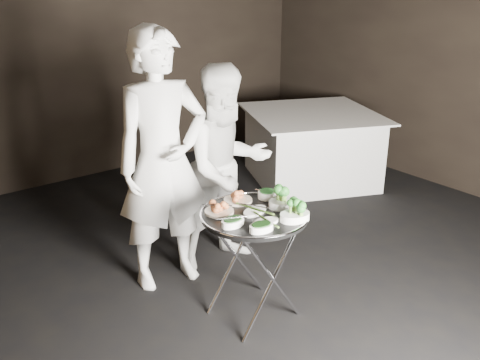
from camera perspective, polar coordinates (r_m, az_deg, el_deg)
floor at (r=3.83m, az=5.64°, el=-14.58°), size 6.00×7.00×0.05m
wall_back at (r=6.18m, az=-17.48°, el=13.69°), size 6.00×0.05×3.00m
tray_stand at (r=3.60m, az=1.48°, el=-8.57°), size 0.51×0.43×0.75m
serving_tray at (r=3.45m, az=1.54°, el=-3.72°), size 0.71×0.71×0.04m
potato_plate_a at (r=3.44m, az=-2.24°, el=-3.06°), size 0.20×0.20×0.07m
potato_plate_b at (r=3.61m, az=-0.22°, el=-1.84°), size 0.19×0.19×0.07m
greens_bowl at (r=3.66m, az=2.91°, el=-1.43°), size 0.13×0.13×0.07m
asparagus_plate_a at (r=3.45m, az=1.60°, el=-3.24°), size 0.22×0.15×0.04m
asparagus_plate_b at (r=3.31m, az=2.78°, el=-4.36°), size 0.18×0.11×0.04m
spinach_bowl_a at (r=3.27m, az=-0.77°, el=-4.41°), size 0.17×0.11×0.07m
spinach_bowl_b at (r=3.21m, az=2.29°, el=-4.96°), size 0.17×0.12×0.06m
broccoli_bowl_a at (r=3.53m, az=4.60°, el=-2.36°), size 0.23×0.20×0.08m
broccoli_bowl_b at (r=3.35m, az=5.86°, el=-3.72°), size 0.23×0.19×0.08m
serving_utensils at (r=3.48m, az=1.04°, el=-2.38°), size 0.58×0.44×0.01m
waiter_left at (r=3.85m, az=-8.22°, el=1.93°), size 0.74×0.53×1.90m
waiter_right at (r=4.14m, az=-1.42°, el=1.34°), size 0.84×0.69×1.60m
dining_table at (r=6.06m, az=7.59°, el=3.57°), size 1.37×1.37×0.78m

